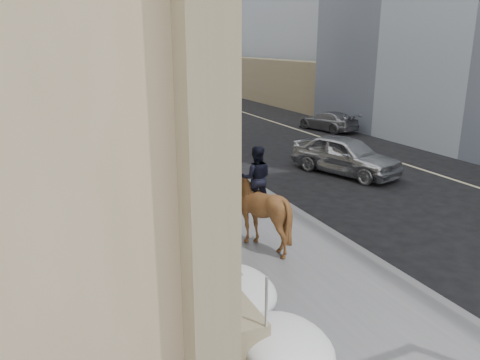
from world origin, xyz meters
name	(u,v)px	position (x,y,z in m)	size (l,w,h in m)	color
ground	(298,295)	(0.00, 0.00, 0.00)	(140.00, 140.00, 0.00)	black
sidewalk	(175,178)	(0.00, 10.00, 0.06)	(5.00, 80.00, 0.12)	#4F4F52
curb	(234,172)	(2.62, 10.00, 0.06)	(0.24, 80.00, 0.12)	slate
lane_line	(380,156)	(10.50, 10.00, 0.01)	(0.15, 70.00, 0.01)	#BFB78C
far_podium	(460,110)	(15.50, 10.00, 2.00)	(2.00, 80.00, 4.00)	#807353
bg_building_far	(18,11)	(-6.00, 72.00, 10.00)	(24.00, 12.00, 20.00)	gray
streetlight_mid	(204,61)	(2.74, 14.00, 4.58)	(1.71, 0.24, 8.00)	#2D2D30
streetlight_far	(127,53)	(2.74, 34.00, 4.58)	(1.71, 0.24, 8.00)	#2D2D30
traffic_signal	(152,66)	(2.07, 22.00, 4.00)	(4.10, 0.22, 6.00)	#2D2D30
snow_bank	(150,185)	(-1.42, 8.11, 0.47)	(1.70, 18.10, 0.76)	silver
mounted_horse_left	(210,187)	(-0.44, 4.42, 1.31)	(1.61, 2.86, 2.80)	#553019
mounted_horse_right	(257,205)	(0.21, 2.56, 1.26)	(2.28, 2.39, 2.70)	#513117
pedestrian	(226,203)	(-0.24, 3.72, 1.00)	(1.03, 0.43, 1.77)	black
car_silver	(345,155)	(6.94, 8.01, 0.82)	(1.94, 4.82, 1.64)	#A2A5AA
car_grey	(328,121)	(12.12, 17.12, 0.61)	(1.71, 4.20, 1.22)	slate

